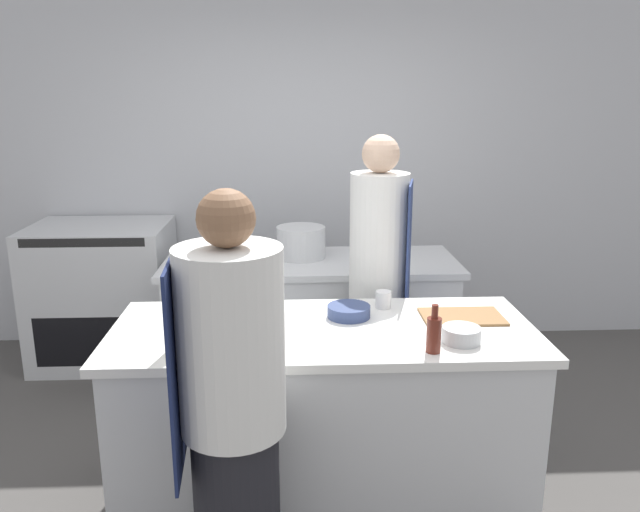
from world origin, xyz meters
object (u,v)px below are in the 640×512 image
at_px(bottle_vinegar, 434,333).
at_px(bowl_prep_small, 349,311).
at_px(cup, 383,300).
at_px(oven_range, 104,294).
at_px(bowl_wooden_salad, 209,308).
at_px(bottle_wine, 172,324).
at_px(stockpot, 301,242).
at_px(bowl_ceramic_blue, 232,325).
at_px(chef_at_prep_near, 233,413).
at_px(bowl_mixing_large, 461,335).
at_px(chef_at_stove, 378,286).
at_px(bottle_olive_oil, 251,328).

bearing_deg(bottle_vinegar, bowl_prep_small, 125.94).
bearing_deg(bowl_prep_small, cup, 33.80).
distance_m(oven_range, bowl_wooden_salad, 1.86).
distance_m(bottle_wine, bowl_prep_small, 0.86).
height_order(oven_range, bowl_prep_small, oven_range).
relative_size(bowl_wooden_salad, stockpot, 0.68).
bearing_deg(bowl_wooden_salad, cup, 4.96).
distance_m(bowl_ceramic_blue, stockpot, 1.36).
relative_size(chef_at_prep_near, bottle_vinegar, 7.83).
distance_m(bowl_mixing_large, cup, 0.53).
height_order(bowl_wooden_salad, stockpot, stockpot).
xyz_separation_m(bowl_mixing_large, bowl_ceramic_blue, (-1.00, 0.15, 0.01)).
bearing_deg(bottle_vinegar, oven_range, 134.36).
distance_m(chef_at_stove, bowl_ceramic_blue, 1.04).
xyz_separation_m(oven_range, bottle_wine, (0.88, -1.96, 0.50)).
distance_m(bottle_olive_oil, bottle_vinegar, 0.76).
bearing_deg(stockpot, oven_range, 162.88).
bearing_deg(bottle_olive_oil, bowl_wooden_salad, 118.58).
xyz_separation_m(chef_at_stove, bottle_vinegar, (0.10, -0.96, 0.10)).
bearing_deg(chef_at_prep_near, bowl_mixing_large, -69.30).
relative_size(oven_range, cup, 11.82).
relative_size(bowl_ceramic_blue, bowl_wooden_salad, 1.27).
bearing_deg(bowl_prep_small, stockpot, 100.61).
distance_m(oven_range, bowl_prep_small, 2.32).
distance_m(bottle_olive_oil, bowl_mixing_large, 0.91).
height_order(bottle_wine, bowl_ceramic_blue, bottle_wine).
relative_size(bottle_vinegar, bowl_prep_small, 1.01).
bearing_deg(chef_at_prep_near, bowl_ceramic_blue, 0.86).
height_order(bottle_olive_oil, cup, bottle_olive_oil).
height_order(bottle_olive_oil, bowl_ceramic_blue, bottle_olive_oil).
xyz_separation_m(bowl_wooden_salad, cup, (0.86, 0.07, 0.00)).
height_order(bottle_wine, stockpot, bottle_wine).
xyz_separation_m(chef_at_stove, bottle_wine, (-0.99, -0.91, 0.14)).
relative_size(bottle_olive_oil, stockpot, 0.79).
distance_m(chef_at_prep_near, cup, 1.13).
distance_m(bottle_vinegar, stockpot, 1.65).
height_order(bottle_wine, bowl_mixing_large, bottle_wine).
xyz_separation_m(bottle_wine, cup, (0.96, 0.51, -0.08)).
relative_size(bottle_vinegar, bowl_mixing_large, 1.24).
bearing_deg(bottle_wine, chef_at_stove, 42.72).
bearing_deg(chef_at_stove, chef_at_prep_near, -15.32).
height_order(oven_range, bottle_vinegar, bottle_vinegar).
xyz_separation_m(bottle_vinegar, bowl_wooden_salad, (-0.99, 0.48, -0.04)).
relative_size(oven_range, bowl_ceramic_blue, 3.72).
height_order(bottle_olive_oil, bottle_wine, bottle_wine).
relative_size(bottle_wine, bowl_ceramic_blue, 1.15).
relative_size(oven_range, chef_at_stove, 0.59).
bearing_deg(bottle_olive_oil, cup, 38.43).
relative_size(chef_at_stove, bowl_ceramic_blue, 6.28).
distance_m(bottle_wine, bowl_wooden_salad, 0.45).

